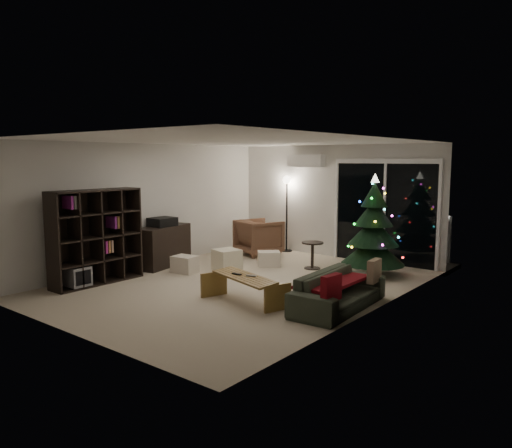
{
  "coord_description": "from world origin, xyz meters",
  "views": [
    {
      "loc": [
        5.56,
        -6.53,
        2.19
      ],
      "look_at": [
        0.1,
        0.3,
        1.05
      ],
      "focal_mm": 35.0,
      "sensor_mm": 36.0,
      "label": 1
    }
  ],
  "objects_px": {
    "media_cabinet": "(163,246)",
    "coffee_table": "(244,290)",
    "christmas_tree": "(374,225)",
    "armchair": "(259,237)",
    "sofa": "(339,291)",
    "bookshelf": "(89,236)"
  },
  "relations": [
    {
      "from": "armchair",
      "to": "coffee_table",
      "type": "relative_size",
      "value": 0.67
    },
    {
      "from": "media_cabinet",
      "to": "armchair",
      "type": "height_order",
      "value": "media_cabinet"
    },
    {
      "from": "sofa",
      "to": "armchair",
      "type": "bearing_deg",
      "value": 51.07
    },
    {
      "from": "bookshelf",
      "to": "armchair",
      "type": "xyz_separation_m",
      "value": [
        0.78,
        3.89,
        -0.42
      ]
    },
    {
      "from": "coffee_table",
      "to": "media_cabinet",
      "type": "bearing_deg",
      "value": 178.88
    },
    {
      "from": "media_cabinet",
      "to": "christmas_tree",
      "type": "relative_size",
      "value": 0.69
    },
    {
      "from": "bookshelf",
      "to": "coffee_table",
      "type": "distance_m",
      "value": 3.17
    },
    {
      "from": "sofa",
      "to": "christmas_tree",
      "type": "distance_m",
      "value": 2.45
    },
    {
      "from": "christmas_tree",
      "to": "armchair",
      "type": "bearing_deg",
      "value": 174.76
    },
    {
      "from": "bookshelf",
      "to": "coffee_table",
      "type": "bearing_deg",
      "value": 12.27
    },
    {
      "from": "armchair",
      "to": "coffee_table",
      "type": "xyz_separation_m",
      "value": [
        2.25,
        -3.2,
        -0.2
      ]
    },
    {
      "from": "coffee_table",
      "to": "christmas_tree",
      "type": "xyz_separation_m",
      "value": [
        0.71,
        2.93,
        0.75
      ]
    },
    {
      "from": "bookshelf",
      "to": "christmas_tree",
      "type": "relative_size",
      "value": 0.87
    },
    {
      "from": "christmas_tree",
      "to": "media_cabinet",
      "type": "bearing_deg",
      "value": -152.86
    },
    {
      "from": "media_cabinet",
      "to": "sofa",
      "type": "distance_m",
      "value": 4.32
    },
    {
      "from": "bookshelf",
      "to": "media_cabinet",
      "type": "bearing_deg",
      "value": 89.59
    },
    {
      "from": "media_cabinet",
      "to": "christmas_tree",
      "type": "bearing_deg",
      "value": 14.21
    },
    {
      "from": "armchair",
      "to": "sofa",
      "type": "bearing_deg",
      "value": 163.18
    },
    {
      "from": "bookshelf",
      "to": "coffee_table",
      "type": "xyz_separation_m",
      "value": [
        3.03,
        0.68,
        -0.62
      ]
    },
    {
      "from": "media_cabinet",
      "to": "christmas_tree",
      "type": "xyz_separation_m",
      "value": [
        3.75,
        1.92,
        0.55
      ]
    },
    {
      "from": "sofa",
      "to": "coffee_table",
      "type": "bearing_deg",
      "value": 114.25
    },
    {
      "from": "media_cabinet",
      "to": "coffee_table",
      "type": "distance_m",
      "value": 3.2
    }
  ]
}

